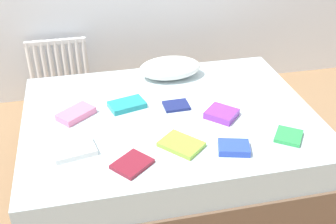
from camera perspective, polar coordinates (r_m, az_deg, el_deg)
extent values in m
plane|color=#93704C|center=(3.13, 0.20, -7.95)|extent=(8.00, 8.00, 0.00)
cube|color=brown|center=(3.04, 0.21, -5.93)|extent=(2.00, 1.50, 0.28)
cube|color=silver|center=(2.89, 0.21, -2.02)|extent=(1.96, 1.46, 0.22)
cylinder|color=white|center=(3.93, -18.23, 5.63)|extent=(0.04, 0.04, 0.51)
cylinder|color=white|center=(3.92, -17.36, 5.74)|extent=(0.04, 0.04, 0.51)
cylinder|color=white|center=(3.91, -16.49, 5.85)|extent=(0.04, 0.04, 0.51)
cylinder|color=white|center=(3.91, -15.61, 5.96)|extent=(0.04, 0.04, 0.51)
cylinder|color=white|center=(3.91, -14.73, 6.07)|extent=(0.04, 0.04, 0.51)
cylinder|color=white|center=(3.90, -13.85, 6.18)|extent=(0.04, 0.04, 0.51)
cylinder|color=white|center=(3.90, -12.96, 6.29)|extent=(0.04, 0.04, 0.51)
cylinder|color=white|center=(3.90, -12.08, 6.39)|extent=(0.04, 0.04, 0.51)
cylinder|color=white|center=(3.90, -11.20, 6.49)|extent=(0.04, 0.04, 0.51)
cube|color=white|center=(3.81, -15.22, 9.26)|extent=(0.53, 0.04, 0.04)
cube|color=white|center=(4.01, -14.27, 3.04)|extent=(0.53, 0.04, 0.04)
ellipsoid|color=white|center=(3.27, 0.28, 6.05)|extent=(0.48, 0.29, 0.16)
cube|color=green|center=(2.69, 16.21, -3.20)|extent=(0.23, 0.23, 0.02)
cube|color=white|center=(2.53, -12.74, -5.09)|extent=(0.27, 0.21, 0.04)
cube|color=teal|center=(2.91, -5.64, 1.00)|extent=(0.27, 0.21, 0.04)
cube|color=#8CC638|center=(2.52, 1.84, -4.46)|extent=(0.30, 0.30, 0.03)
cube|color=maroon|center=(2.38, -4.94, -7.10)|extent=(0.26, 0.26, 0.02)
cube|color=purple|center=(2.81, 7.36, -0.24)|extent=(0.26, 0.26, 0.05)
cube|color=#2847B7|center=(2.51, 9.00, -4.86)|extent=(0.21, 0.18, 0.04)
cube|color=pink|center=(2.85, -12.49, -0.22)|extent=(0.28, 0.26, 0.04)
cube|color=navy|center=(2.90, 1.13, 0.89)|extent=(0.18, 0.14, 0.02)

